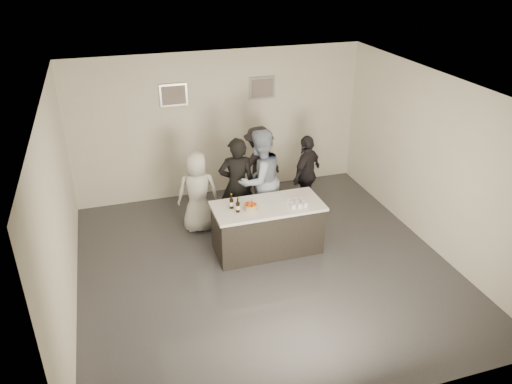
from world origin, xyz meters
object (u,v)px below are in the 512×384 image
person_main_blue (260,180)px  person_guest_back (259,165)px  person_guest_left (198,192)px  cake (250,207)px  beer_bottle_b (238,205)px  person_main_black (237,185)px  beer_bottle_a (231,201)px  bar_counter (267,228)px  person_guest_right (307,174)px

person_main_blue → person_guest_back: (0.28, 0.95, -0.15)m
person_main_blue → person_guest_back: 1.00m
person_guest_left → cake: bearing=128.7°
beer_bottle_b → person_main_black: 1.00m
person_main_black → beer_bottle_a: bearing=76.8°
beer_bottle_a → person_main_black: person_main_black is taller
bar_counter → cake: size_ratio=8.75×
beer_bottle_a → person_guest_right: 2.14m
bar_counter → person_guest_left: (-0.99, 1.07, 0.32)m
person_guest_back → person_guest_left: bearing=11.6°
person_guest_right → cake: bearing=0.8°
person_guest_left → bar_counter: bearing=141.3°
cake → beer_bottle_a: (-0.29, 0.14, 0.09)m
bar_counter → person_main_black: (-0.30, 0.88, 0.46)m
person_main_black → person_guest_right: bearing=-160.4°
cake → person_guest_back: bearing=68.5°
bar_counter → cake: (-0.33, -0.07, 0.49)m
person_main_black → person_main_blue: (0.43, -0.02, 0.05)m
person_guest_right → person_guest_back: size_ratio=0.97×
person_main_blue → person_guest_left: size_ratio=1.24×
cake → person_main_blue: (0.46, 0.92, 0.02)m
beer_bottle_b → person_main_blue: bearing=54.3°
person_main_black → person_guest_right: person_main_black is taller
person_main_black → person_guest_left: size_ratio=1.17×
person_main_blue → person_guest_right: bearing=173.5°
bar_counter → person_guest_left: person_guest_left is taller
beer_bottle_a → person_guest_right: (1.81, 1.11, -0.24)m
person_main_black → person_guest_back: bearing=-119.2°
bar_counter → person_main_blue: bearing=81.3°
cake → person_guest_left: size_ratio=0.14×
beer_bottle_b → person_main_blue: person_main_blue is taller
person_main_blue → beer_bottle_b: bearing=30.9°
cake → person_guest_back: 2.02m
beer_bottle_b → person_guest_left: bearing=111.0°
bar_counter → person_guest_back: bearing=77.2°
person_guest_back → person_main_black: bearing=36.7°
beer_bottle_a → person_guest_left: bearing=110.6°
cake → person_guest_left: bearing=120.2°
bar_counter → person_guest_right: bearing=44.5°
person_main_blue → beer_bottle_a: bearing=23.2°
person_guest_left → person_guest_back: size_ratio=0.95×
beer_bottle_a → person_guest_back: person_guest_back is taller
beer_bottle_b → person_guest_right: bearing=36.0°
person_main_blue → person_guest_right: (1.07, 0.33, -0.17)m
cake → person_main_black: person_main_black is taller
beer_bottle_a → person_main_blue: size_ratio=0.14×
bar_counter → cake: bearing=-168.1°
cake → beer_bottle_a: bearing=154.6°
bar_counter → person_main_blue: person_main_blue is taller
bar_counter → person_main_black: size_ratio=1.03×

